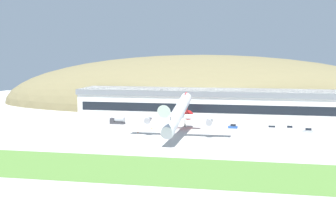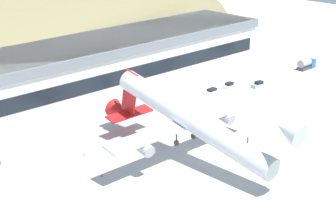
{
  "view_description": "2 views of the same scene",
  "coord_description": "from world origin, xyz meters",
  "px_view_note": "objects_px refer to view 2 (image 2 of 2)",
  "views": [
    {
      "loc": [
        23.83,
        -158.27,
        30.27
      ],
      "look_at": [
        -8.09,
        -1.05,
        9.31
      ],
      "focal_mm": 50.0,
      "sensor_mm": 36.0,
      "label": 1
    },
    {
      "loc": [
        -75.72,
        -65.61,
        46.67
      ],
      "look_at": [
        -8.2,
        4.93,
        9.98
      ],
      "focal_mm": 60.0,
      "sensor_mm": 36.0,
      "label": 2
    }
  ],
  "objects_px": {
    "service_car_0": "(230,86)",
    "service_car_2": "(258,85)",
    "cargo_airplane": "(188,120)",
    "service_car_1": "(212,91)",
    "service_car_3": "(172,105)",
    "fuel_truck": "(306,64)",
    "traffic_cone_0": "(102,175)",
    "terminal_building": "(75,67)",
    "traffic_cone_1": "(84,154)"
  },
  "relations": [
    {
      "from": "service_car_0",
      "to": "service_car_2",
      "type": "xyz_separation_m",
      "value": [
        6.29,
        -4.78,
        0.0
      ]
    },
    {
      "from": "cargo_airplane",
      "to": "service_car_0",
      "type": "xyz_separation_m",
      "value": [
        39.76,
        23.31,
        -7.51
      ]
    },
    {
      "from": "service_car_1",
      "to": "service_car_3",
      "type": "bearing_deg",
      "value": -177.2
    },
    {
      "from": "service_car_0",
      "to": "service_car_2",
      "type": "distance_m",
      "value": 7.9
    },
    {
      "from": "fuel_truck",
      "to": "traffic_cone_0",
      "type": "height_order",
      "value": "fuel_truck"
    },
    {
      "from": "service_car_0",
      "to": "terminal_building",
      "type": "bearing_deg",
      "value": 145.14
    },
    {
      "from": "cargo_airplane",
      "to": "service_car_0",
      "type": "height_order",
      "value": "cargo_airplane"
    },
    {
      "from": "service_car_1",
      "to": "service_car_3",
      "type": "relative_size",
      "value": 1.24
    },
    {
      "from": "service_car_1",
      "to": "traffic_cone_0",
      "type": "xyz_separation_m",
      "value": [
        -49.4,
        -17.64,
        -0.31
      ]
    },
    {
      "from": "traffic_cone_0",
      "to": "cargo_airplane",
      "type": "bearing_deg",
      "value": -19.65
    },
    {
      "from": "fuel_truck",
      "to": "traffic_cone_0",
      "type": "relative_size",
      "value": 11.92
    },
    {
      "from": "terminal_building",
      "to": "service_car_0",
      "type": "xyz_separation_m",
      "value": [
        33.03,
        -23.01,
        -6.85
      ]
    },
    {
      "from": "service_car_3",
      "to": "traffic_cone_0",
      "type": "bearing_deg",
      "value": -153.74
    },
    {
      "from": "terminal_building",
      "to": "traffic_cone_1",
      "type": "xyz_separation_m",
      "value": [
        -20.01,
        -30.77,
        -7.24
      ]
    },
    {
      "from": "service_car_0",
      "to": "traffic_cone_0",
      "type": "height_order",
      "value": "service_car_0"
    },
    {
      "from": "service_car_2",
      "to": "traffic_cone_0",
      "type": "relative_size",
      "value": 7.05
    },
    {
      "from": "terminal_building",
      "to": "fuel_truck",
      "type": "xyz_separation_m",
      "value": [
        63.48,
        -26.76,
        -6.0
      ]
    },
    {
      "from": "cargo_airplane",
      "to": "service_car_3",
      "type": "bearing_deg",
      "value": 51.79
    },
    {
      "from": "service_car_3",
      "to": "traffic_cone_0",
      "type": "relative_size",
      "value": 6.55
    },
    {
      "from": "service_car_3",
      "to": "service_car_2",
      "type": "bearing_deg",
      "value": -8.48
    },
    {
      "from": "service_car_1",
      "to": "service_car_2",
      "type": "relative_size",
      "value": 1.15
    },
    {
      "from": "traffic_cone_1",
      "to": "fuel_truck",
      "type": "bearing_deg",
      "value": 2.74
    },
    {
      "from": "terminal_building",
      "to": "fuel_truck",
      "type": "bearing_deg",
      "value": -22.86
    },
    {
      "from": "fuel_truck",
      "to": "traffic_cone_1",
      "type": "xyz_separation_m",
      "value": [
        -83.5,
        -4.0,
        -1.24
      ]
    },
    {
      "from": "terminal_building",
      "to": "traffic_cone_1",
      "type": "relative_size",
      "value": 206.37
    },
    {
      "from": "cargo_airplane",
      "to": "service_car_2",
      "type": "height_order",
      "value": "cargo_airplane"
    },
    {
      "from": "terminal_building",
      "to": "service_car_2",
      "type": "distance_m",
      "value": 48.63
    },
    {
      "from": "service_car_3",
      "to": "traffic_cone_0",
      "type": "distance_m",
      "value": 38.2
    },
    {
      "from": "terminal_building",
      "to": "fuel_truck",
      "type": "relative_size",
      "value": 17.32
    },
    {
      "from": "cargo_airplane",
      "to": "traffic_cone_0",
      "type": "height_order",
      "value": "cargo_airplane"
    },
    {
      "from": "service_car_2",
      "to": "service_car_3",
      "type": "height_order",
      "value": "service_car_3"
    },
    {
      "from": "traffic_cone_0",
      "to": "traffic_cone_1",
      "type": "height_order",
      "value": "same"
    },
    {
      "from": "service_car_2",
      "to": "service_car_3",
      "type": "bearing_deg",
      "value": 171.52
    },
    {
      "from": "terminal_building",
      "to": "cargo_airplane",
      "type": "distance_m",
      "value": 46.82
    },
    {
      "from": "service_car_1",
      "to": "traffic_cone_0",
      "type": "relative_size",
      "value": 8.11
    },
    {
      "from": "cargo_airplane",
      "to": "service_car_0",
      "type": "relative_size",
      "value": 12.78
    },
    {
      "from": "service_car_2",
      "to": "fuel_truck",
      "type": "height_order",
      "value": "fuel_truck"
    },
    {
      "from": "service_car_2",
      "to": "fuel_truck",
      "type": "distance_m",
      "value": 24.2
    },
    {
      "from": "terminal_building",
      "to": "fuel_truck",
      "type": "distance_m",
      "value": 69.16
    },
    {
      "from": "service_car_3",
      "to": "fuel_truck",
      "type": "relative_size",
      "value": 0.55
    },
    {
      "from": "traffic_cone_1",
      "to": "traffic_cone_0",
      "type": "bearing_deg",
      "value": -107.53
    },
    {
      "from": "cargo_airplane",
      "to": "service_car_3",
      "type": "relative_size",
      "value": 12.67
    },
    {
      "from": "cargo_airplane",
      "to": "service_car_1",
      "type": "relative_size",
      "value": 10.24
    },
    {
      "from": "terminal_building",
      "to": "cargo_airplane",
      "type": "xyz_separation_m",
      "value": [
        -6.73,
        -46.33,
        0.65
      ]
    },
    {
      "from": "service_car_0",
      "to": "service_car_3",
      "type": "bearing_deg",
      "value": -178.49
    },
    {
      "from": "service_car_2",
      "to": "service_car_0",
      "type": "bearing_deg",
      "value": 142.78
    },
    {
      "from": "service_car_3",
      "to": "fuel_truck",
      "type": "bearing_deg",
      "value": -3.47
    },
    {
      "from": "service_car_0",
      "to": "fuel_truck",
      "type": "xyz_separation_m",
      "value": [
        30.45,
        -3.75,
        0.85
      ]
    },
    {
      "from": "terminal_building",
      "to": "service_car_2",
      "type": "bearing_deg",
      "value": -35.25
    },
    {
      "from": "traffic_cone_1",
      "to": "service_car_0",
      "type": "bearing_deg",
      "value": 8.32
    }
  ]
}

